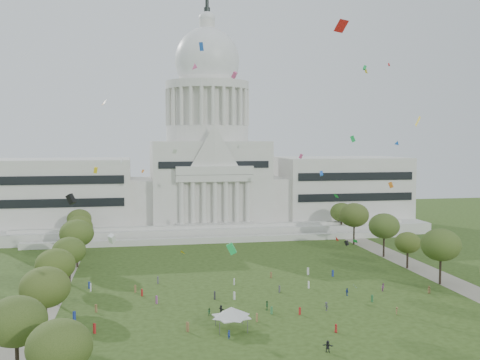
{
  "coord_description": "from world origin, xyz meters",
  "views": [
    {
      "loc": [
        -28.21,
        -105.02,
        34.97
      ],
      "look_at": [
        0.0,
        45.0,
        24.0
      ],
      "focal_mm": 42.0,
      "sensor_mm": 36.0,
      "label": 1
    }
  ],
  "objects": [
    {
      "name": "person_6",
      "position": [
        7.31,
        -10.4,
        0.81
      ],
      "size": [
        0.55,
        0.81,
        1.61
      ],
      "primitive_type": "imported",
      "rotation": [
        0.0,
        0.0,
        1.62
      ],
      "color": "#B21E1E",
      "rests_on": "ground"
    },
    {
      "name": "ground",
      "position": [
        0.0,
        0.0,
        0.0
      ],
      "size": [
        400.0,
        400.0,
        0.0
      ],
      "primitive_type": "plane",
      "color": "#2C4214",
      "rests_on": "ground"
    },
    {
      "name": "row_tree_l_5",
      "position": [
        -45.22,
        71.01,
        8.42
      ],
      "size": [
        8.33,
        8.33,
        11.85
      ],
      "color": "black",
      "rests_on": "ground"
    },
    {
      "name": "person_7",
      "position": [
        -12.34,
        -10.05,
        0.8
      ],
      "size": [
        0.72,
        0.67,
        1.6
      ],
      "primitive_type": "imported",
      "rotation": [
        0.0,
        0.0,
        3.69
      ],
      "color": "navy",
      "rests_on": "ground"
    },
    {
      "name": "row_tree_r_2",
      "position": [
        44.17,
        17.44,
        9.66
      ],
      "size": [
        9.55,
        9.55,
        13.58
      ],
      "color": "black",
      "rests_on": "ground"
    },
    {
      "name": "near_tree_0",
      "position": [
        -38.0,
        -32.0,
        8.56
      ],
      "size": [
        8.47,
        8.47,
        12.04
      ],
      "color": "black",
      "rests_on": "ground"
    },
    {
      "name": "person_3",
      "position": [
        9.98,
        2.4,
        0.92
      ],
      "size": [
        1.0,
        1.33,
        1.84
      ],
      "primitive_type": "imported",
      "rotation": [
        0.0,
        0.0,
        5.08
      ],
      "color": "#4C4C51",
      "rests_on": "ground"
    },
    {
      "name": "event_tent",
      "position": [
        -11.06,
        -5.15,
        3.34
      ],
      "size": [
        9.5,
        9.5,
        4.31
      ],
      "color": "#4C4C4C",
      "rests_on": "ground"
    },
    {
      "name": "row_tree_r_6",
      "position": [
        45.96,
        88.13,
        8.51
      ],
      "size": [
        8.42,
        8.42,
        11.97
      ],
      "color": "black",
      "rests_on": "ground"
    },
    {
      "name": "person_5",
      "position": [
        -11.54,
        4.11,
        0.94
      ],
      "size": [
        1.46,
        1.85,
        1.87
      ],
      "primitive_type": "imported",
      "rotation": [
        0.0,
        0.0,
        2.09
      ],
      "color": "#26262B",
      "rests_on": "ground"
    },
    {
      "name": "row_tree_r_5",
      "position": [
        43.49,
        70.19,
        9.93
      ],
      "size": [
        9.82,
        9.82,
        13.96
      ],
      "color": "black",
      "rests_on": "ground"
    },
    {
      "name": "distant_crowd",
      "position": [
        -13.42,
        15.54,
        0.86
      ],
      "size": [
        62.36,
        37.95,
        1.94
      ],
      "color": "navy",
      "rests_on": "ground"
    },
    {
      "name": "person_4",
      "position": [
        -1.87,
        5.01,
        0.99
      ],
      "size": [
        0.92,
        1.29,
        1.99
      ],
      "primitive_type": "imported",
      "rotation": [
        0.0,
        0.0,
        4.44
      ],
      "color": "#33723F",
      "rests_on": "ground"
    },
    {
      "name": "path_right",
      "position": [
        48.0,
        30.0,
        0.02
      ],
      "size": [
        8.0,
        160.0,
        0.04
      ],
      "primitive_type": "cube",
      "color": "gray",
      "rests_on": "ground"
    },
    {
      "name": "person_11",
      "position": [
        2.68,
        -19.09,
        0.98
      ],
      "size": [
        1.96,
        1.47,
        1.97
      ],
      "primitive_type": "imported",
      "rotation": [
        0.0,
        0.0,
        2.67
      ],
      "color": "#26262B",
      "rests_on": "ground"
    },
    {
      "name": "person_2",
      "position": [
        27.93,
        14.09,
        0.93
      ],
      "size": [
        1.05,
        1.03,
        1.87
      ],
      "primitive_type": "imported",
      "rotation": [
        0.0,
        0.0,
        0.75
      ],
      "color": "#994C8C",
      "rests_on": "ground"
    },
    {
      "name": "row_tree_r_4",
      "position": [
        44.76,
        50.04,
        9.29
      ],
      "size": [
        9.19,
        9.19,
        13.06
      ],
      "color": "black",
      "rests_on": "ground"
    },
    {
      "name": "capitol",
      "position": [
        0.0,
        113.59,
        22.3
      ],
      "size": [
        160.0,
        64.5,
        91.3
      ],
      "color": "silver",
      "rests_on": "ground"
    },
    {
      "name": "row_tree_l_1",
      "position": [
        -44.07,
        -2.96,
        8.95
      ],
      "size": [
        8.86,
        8.86,
        12.59
      ],
      "color": "black",
      "rests_on": "ground"
    },
    {
      "name": "row_tree_l_3",
      "position": [
        -44.09,
        33.92,
        8.21
      ],
      "size": [
        8.12,
        8.12,
        11.55
      ],
      "color": "black",
      "rests_on": "ground"
    },
    {
      "name": "row_tree_l_0",
      "position": [
        -45.26,
        -21.68,
        8.95
      ],
      "size": [
        8.85,
        8.85,
        12.59
      ],
      "color": "black",
      "rests_on": "ground"
    },
    {
      "name": "row_tree_l_4",
      "position": [
        -44.08,
        52.42,
        9.39
      ],
      "size": [
        9.29,
        9.29,
        13.21
      ],
      "color": "black",
      "rests_on": "ground"
    },
    {
      "name": "row_tree_r_3",
      "position": [
        44.4,
        34.48,
        7.08
      ],
      "size": [
        7.01,
        7.01,
        9.98
      ],
      "color": "black",
      "rests_on": "ground"
    },
    {
      "name": "person_9",
      "position": [
        23.08,
        -2.54,
        0.75
      ],
      "size": [
        1.01,
        1.06,
        1.5
      ],
      "primitive_type": "imported",
      "rotation": [
        0.0,
        0.0,
        0.87
      ],
      "color": "olive",
      "rests_on": "ground"
    },
    {
      "name": "kite_swarm",
      "position": [
        3.62,
        5.04,
        31.19
      ],
      "size": [
        79.25,
        103.16,
        53.59
      ],
      "color": "red",
      "rests_on": "ground"
    },
    {
      "name": "person_10",
      "position": [
        18.28,
        12.09,
        0.87
      ],
      "size": [
        0.76,
        1.11,
        1.74
      ],
      "primitive_type": "imported",
      "rotation": [
        0.0,
        0.0,
        1.79
      ],
      "color": "navy",
      "rests_on": "ground"
    },
    {
      "name": "row_tree_l_6",
      "position": [
        -46.87,
        89.14,
        8.27
      ],
      "size": [
        8.19,
        8.19,
        11.64
      ],
      "color": "black",
      "rests_on": "ground"
    },
    {
      "name": "row_tree_l_2",
      "position": [
        -45.04,
        17.3,
        8.51
      ],
      "size": [
        8.42,
        8.42,
        11.97
      ],
      "color": "black",
      "rests_on": "ground"
    },
    {
      "name": "person_8",
      "position": [
        -14.04,
        3.81,
        0.73
      ],
      "size": [
        0.77,
        0.54,
        1.47
      ],
      "primitive_type": "imported",
      "rotation": [
        0.0,
        0.0,
        2.99
      ],
      "color": "#33723F",
      "rests_on": "ground"
    },
    {
      "name": "path_left",
      "position": [
        -48.0,
        30.0,
        0.02
      ],
      "size": [
        8.0,
        160.0,
        0.04
      ],
      "primitive_type": "cube",
      "color": "gray",
      "rests_on": "ground"
    },
    {
      "name": "person_0",
      "position": [
        37.38,
        10.44,
        0.87
      ],
      "size": [
        0.85,
        1.0,
        1.74
      ],
      "primitive_type": "imported",
      "rotation": [
        0.0,
        0.0,
        5.13
      ],
      "color": "olive",
      "rests_on": "ground"
    }
  ]
}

